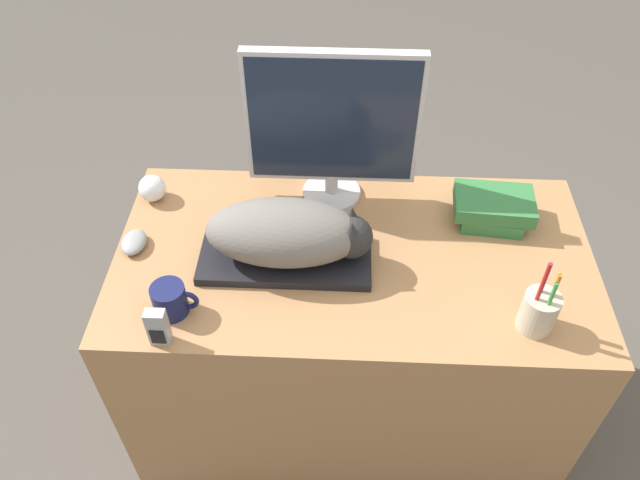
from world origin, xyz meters
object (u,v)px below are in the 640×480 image
cat (291,233)px  baseball (152,188)px  monitor (333,125)px  computer_mouse (134,242)px  phone (158,327)px  keyboard (285,258)px  pen_cup (539,311)px  book_stack (493,209)px  coffee_mug (171,300)px

cat → baseball: bearing=151.2°
monitor → baseball: size_ratio=5.99×
computer_mouse → phone: phone is taller
keyboard → cat: (0.02, -0.00, 0.09)m
keyboard → phone: (-0.26, -0.26, 0.04)m
baseball → keyboard: bearing=-29.9°
keyboard → monitor: monitor is taller
cat → monitor: bearing=70.6°
keyboard → monitor: (0.11, 0.26, 0.23)m
keyboard → pen_cup: (0.59, -0.18, 0.04)m
cat → phone: bearing=-136.9°
computer_mouse → monitor: bearing=24.0°
pen_cup → cat: bearing=162.8°
baseball → book_stack: 0.93m
cat → phone: (-0.28, -0.26, -0.05)m
computer_mouse → pen_cup: 1.00m
cat → phone: 0.38m
monitor → computer_mouse: monitor is taller
cat → baseball: 0.47m
monitor → book_stack: 0.48m
cat → book_stack: (0.52, 0.17, -0.06)m
keyboard → monitor: bearing=67.3°
book_stack → baseball: bearing=177.0°
coffee_mug → phone: size_ratio=1.07×
coffee_mug → book_stack: bearing=23.6°
computer_mouse → pen_cup: pen_cup is taller
keyboard → coffee_mug: (-0.25, -0.17, 0.03)m
cat → computer_mouse: bearing=175.3°
pen_cup → book_stack: pen_cup is taller
monitor → pen_cup: size_ratio=2.06×
keyboard → baseball: bearing=150.1°
computer_mouse → keyboard: bearing=-4.9°
monitor → pen_cup: bearing=-42.1°
pen_cup → coffee_mug: bearing=179.6°
phone → book_stack: phone is taller
coffee_mug → monitor: bearing=50.1°
keyboard → coffee_mug: size_ratio=3.95×
cat → coffee_mug: (-0.27, -0.17, -0.06)m
coffee_mug → pen_cup: (0.84, -0.01, 0.01)m
book_stack → monitor: bearing=169.1°
monitor → pen_cup: 0.67m
baseball → phone: bearing=-74.9°
computer_mouse → phone: size_ratio=0.89×
computer_mouse → baseball: size_ratio=1.22×
coffee_mug → pen_cup: 0.84m
cat → keyboard: bearing=180.0°
keyboard → pen_cup: pen_cup is taller
computer_mouse → coffee_mug: coffee_mug is taller
book_stack → computer_mouse: bearing=-171.5°
monitor → baseball: (-0.50, -0.03, -0.20)m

